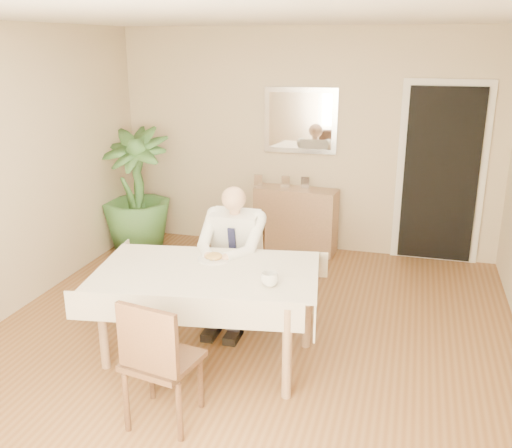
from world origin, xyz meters
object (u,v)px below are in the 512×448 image
(seated_man, at_px, (231,251))
(potted_palm, at_px, (136,190))
(dining_table, at_px, (207,280))
(coffee_mug, at_px, (270,279))
(chair_far, at_px, (241,263))
(sideboard, at_px, (296,220))
(chair_near, at_px, (157,357))

(seated_man, height_order, potted_palm, potted_palm)
(dining_table, bearing_deg, coffee_mug, -24.82)
(chair_far, distance_m, sideboard, 1.73)
(potted_palm, bearing_deg, coffee_mug, -45.98)
(sideboard, bearing_deg, coffee_mug, -76.93)
(chair_near, bearing_deg, sideboard, 97.55)
(coffee_mug, bearing_deg, sideboard, 97.82)
(chair_far, xyz_separation_m, sideboard, (0.16, 1.72, -0.09))
(chair_far, xyz_separation_m, seated_man, (0.00, -0.28, 0.22))
(dining_table, distance_m, potted_palm, 2.76)
(sideboard, bearing_deg, seated_man, -89.28)
(chair_near, xyz_separation_m, coffee_mug, (0.55, 0.75, 0.29))
(sideboard, relative_size, potted_palm, 0.66)
(dining_table, relative_size, coffee_mug, 14.96)
(chair_near, relative_size, seated_man, 0.73)
(dining_table, xyz_separation_m, coffee_mug, (0.54, -0.15, 0.13))
(dining_table, height_order, chair_near, chair_near)
(chair_far, xyz_separation_m, chair_near, (-0.01, -1.78, 0.04))
(coffee_mug, distance_m, sideboard, 2.81)
(seated_man, bearing_deg, chair_near, -90.39)
(chair_far, height_order, potted_palm, potted_palm)
(chair_far, relative_size, chair_near, 0.93)
(coffee_mug, relative_size, sideboard, 0.13)
(coffee_mug, bearing_deg, dining_table, 163.92)
(seated_man, distance_m, potted_palm, 2.32)
(seated_man, height_order, sideboard, seated_man)
(potted_palm, bearing_deg, dining_table, -51.77)
(sideboard, height_order, potted_palm, potted_palm)
(seated_man, distance_m, sideboard, 2.03)
(dining_table, distance_m, chair_far, 0.90)
(chair_near, height_order, potted_palm, potted_palm)
(dining_table, bearing_deg, seated_man, 81.26)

